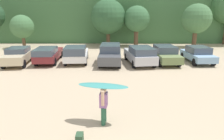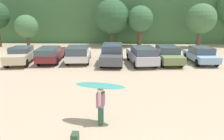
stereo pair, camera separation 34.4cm
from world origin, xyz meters
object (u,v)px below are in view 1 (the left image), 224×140
object	(u,v)px
parked_car_dark_gray	(110,54)
backpack_dropped	(80,140)
parked_car_white	(76,54)
person_adult	(104,103)
parked_car_maroon	(48,54)
parked_car_sky_blue	(198,54)
surfboard_teal	(103,86)
parked_car_champagne	(18,55)
parked_car_olive_green	(165,54)
parked_car_silver	(140,55)

from	to	relation	value
parked_car_dark_gray	backpack_dropped	world-z (taller)	parked_car_dark_gray
parked_car_white	person_adult	distance (m)	10.84
parked_car_maroon	parked_car_sky_blue	size ratio (longest dim) A/B	1.22
parked_car_dark_gray	person_adult	xyz separation A→B (m)	(-0.09, -10.23, 0.03)
parked_car_sky_blue	surfboard_teal	distance (m)	13.26
parked_car_sky_blue	surfboard_teal	world-z (taller)	surfboard_teal
parked_car_champagne	parked_car_olive_green	bearing A→B (deg)	-94.15
parked_car_maroon	person_adult	xyz separation A→B (m)	(5.51, -10.51, 0.12)
parked_car_olive_green	backpack_dropped	size ratio (longest dim) A/B	10.61
parked_car_maroon	parked_car_silver	distance (m)	8.21
parked_car_silver	surfboard_teal	xyz separation A→B (m)	(-2.71, -9.83, 0.77)
parked_car_silver	person_adult	size ratio (longest dim) A/B	2.97
parked_car_champagne	parked_car_maroon	distance (m)	2.49
parked_car_olive_green	parked_car_sky_blue	distance (m)	3.00
parked_car_champagne	parked_car_white	bearing A→B (deg)	-90.52
surfboard_teal	backpack_dropped	xyz separation A→B (m)	(-0.74, -1.60, -1.39)
parked_car_champagne	parked_car_olive_green	distance (m)	12.90
parked_car_maroon	person_adult	distance (m)	11.86
backpack_dropped	parked_car_olive_green	bearing A→B (deg)	64.59
parked_car_white	surfboard_teal	distance (m)	10.75
person_adult	surfboard_teal	world-z (taller)	surfboard_teal
parked_car_dark_gray	parked_car_sky_blue	bearing A→B (deg)	-85.83
parked_car_champagne	parked_car_silver	bearing A→B (deg)	-96.92
parked_car_sky_blue	person_adult	bearing A→B (deg)	139.90
person_adult	parked_car_dark_gray	bearing A→B (deg)	-84.28
parked_car_olive_green	parked_car_white	bearing A→B (deg)	87.09
parked_car_olive_green	backpack_dropped	xyz separation A→B (m)	(-5.73, -12.07, -0.56)
parked_car_champagne	parked_car_dark_gray	xyz separation A→B (m)	(8.00, 0.41, 0.09)
parked_car_sky_blue	person_adult	distance (m)	13.31
parked_car_silver	parked_car_olive_green	distance (m)	2.37
parked_car_olive_green	surfboard_teal	size ratio (longest dim) A/B	2.25
parked_car_white	backpack_dropped	world-z (taller)	parked_car_white
parked_car_dark_gray	parked_car_sky_blue	world-z (taller)	parked_car_dark_gray
parked_car_silver	person_adult	world-z (taller)	person_adult
parked_car_champagne	parked_car_sky_blue	distance (m)	15.90
parked_car_sky_blue	backpack_dropped	bearing A→B (deg)	140.96
parked_car_silver	backpack_dropped	world-z (taller)	parked_car_silver
parked_car_white	person_adult	xyz separation A→B (m)	(2.96, -10.43, 0.08)
parked_car_silver	surfboard_teal	world-z (taller)	surfboard_teal
parked_car_maroon	parked_car_dark_gray	bearing A→B (deg)	-96.77
parked_car_maroon	backpack_dropped	world-z (taller)	parked_car_maroon
person_adult	backpack_dropped	world-z (taller)	person_adult
parked_car_champagne	person_adult	world-z (taller)	person_adult
parked_car_maroon	surfboard_teal	distance (m)	11.78
parked_car_olive_green	parked_car_silver	bearing A→B (deg)	101.80
parked_car_maroon	backpack_dropped	size ratio (longest dim) A/B	11.00
parked_car_olive_green	surfboard_teal	bearing A→B (deg)	150.44
backpack_dropped	parked_car_maroon	bearing A→B (deg)	111.58
parked_car_maroon	parked_car_sky_blue	distance (m)	13.48
parked_car_champagne	backpack_dropped	size ratio (longest dim) A/B	9.63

